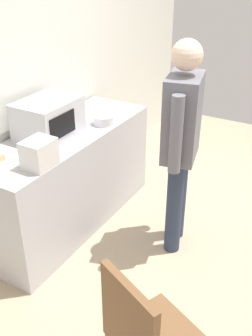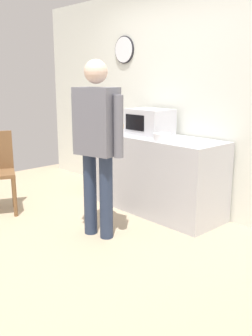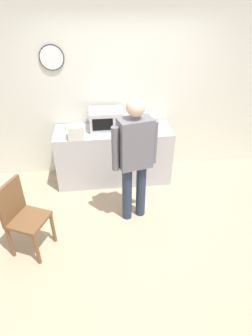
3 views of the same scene
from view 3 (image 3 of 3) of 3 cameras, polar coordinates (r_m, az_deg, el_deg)
ground_plane at (r=3.83m, az=1.78°, el=-12.19°), size 6.00×6.00×0.00m
back_wall at (r=4.52m, az=-0.95°, el=14.70°), size 5.40×0.13×2.60m
kitchen_counter at (r=4.51m, az=-2.50°, el=2.68°), size 1.81×0.62×0.89m
microwave at (r=4.30m, az=-4.12°, el=9.94°), size 0.50×0.39×0.30m
sandwich_plate at (r=4.40m, az=-11.64°, el=8.04°), size 0.23×0.23×0.07m
salad_bowl at (r=4.15m, az=2.01°, el=7.48°), size 0.19×0.19×0.08m
toaster at (r=4.07m, az=-10.26°, el=7.32°), size 0.22×0.18×0.20m
fork_utensil at (r=4.50m, az=0.89°, el=9.07°), size 0.15×0.11×0.01m
spoon_utensil at (r=4.35m, az=1.26°, el=8.19°), size 0.17×0.07×0.01m
person_standing at (r=3.42m, az=1.81°, el=2.89°), size 0.58×0.33×1.71m
wooden_chair at (r=3.45m, az=-20.61°, el=-9.01°), size 0.53×0.53×0.94m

